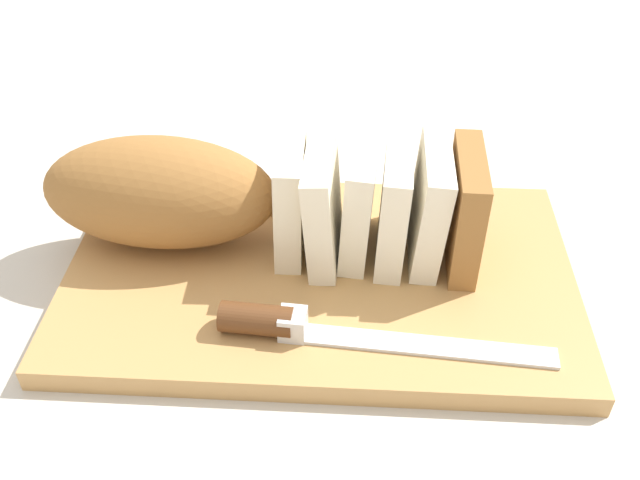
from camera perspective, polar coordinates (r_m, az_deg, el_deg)
ground_plane at (r=0.60m, az=0.00°, el=-3.62°), size 3.00×3.00×0.00m
cutting_board at (r=0.60m, az=0.00°, el=-2.94°), size 0.43×0.27×0.02m
bread_loaf at (r=0.59m, az=-6.10°, el=3.49°), size 0.36×0.10×0.10m
bread_knife at (r=0.53m, az=-1.71°, el=-6.91°), size 0.25×0.03×0.02m
crumb_near_knife at (r=0.65m, az=-4.00°, el=2.26°), size 0.01×0.01×0.01m
crumb_near_loaf at (r=0.60m, az=2.34°, el=-1.49°), size 0.00×0.00×0.00m
crumb_stray_left at (r=0.60m, az=-1.44°, el=-0.71°), size 0.01×0.01×0.01m
crumb_stray_right at (r=0.65m, az=-2.02°, el=2.60°), size 0.00×0.00×0.00m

